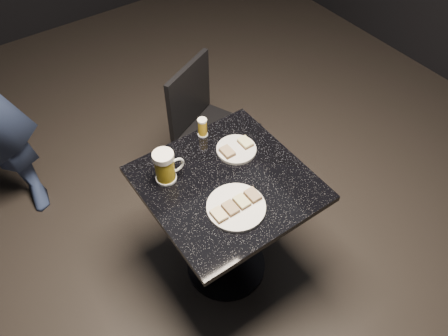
{
  "coord_description": "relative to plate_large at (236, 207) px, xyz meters",
  "views": [
    {
      "loc": [
        -0.72,
        -1.0,
        2.23
      ],
      "look_at": [
        0.0,
        0.02,
        0.82
      ],
      "focal_mm": 35.0,
      "sensor_mm": 36.0,
      "label": 1
    }
  ],
  "objects": [
    {
      "name": "beer_mug",
      "position": [
        -0.15,
        0.31,
        0.07
      ],
      "size": [
        0.13,
        0.09,
        0.16
      ],
      "color": "silver",
      "rests_on": "table"
    },
    {
      "name": "beer_tumbler",
      "position": [
        0.13,
        0.45,
        0.04
      ],
      "size": [
        0.05,
        0.05,
        0.1
      ],
      "color": "white",
      "rests_on": "table"
    },
    {
      "name": "plate_small",
      "position": [
        0.2,
        0.27,
        0.0
      ],
      "size": [
        0.19,
        0.19,
        0.01
      ],
      "primitive_type": "cylinder",
      "color": "silver",
      "rests_on": "table"
    },
    {
      "name": "canapes_on_plate_small",
      "position": [
        0.2,
        0.27,
        0.02
      ],
      "size": [
        0.16,
        0.07,
        0.02
      ],
      "color": "#4C3521",
      "rests_on": "plate_small"
    },
    {
      "name": "table",
      "position": [
        0.05,
        0.14,
        -0.25
      ],
      "size": [
        0.7,
        0.7,
        0.75
      ],
      "color": "black",
      "rests_on": "floor"
    },
    {
      "name": "plate_large",
      "position": [
        0.0,
        0.0,
        0.0
      ],
      "size": [
        0.25,
        0.25,
        0.01
      ],
      "primitive_type": "cylinder",
      "color": "white",
      "rests_on": "table"
    },
    {
      "name": "chair",
      "position": [
        0.33,
        0.73,
        -0.26
      ],
      "size": [
        0.51,
        0.51,
        0.86
      ],
      "color": "black",
      "rests_on": "floor"
    },
    {
      "name": "floor",
      "position": [
        0.05,
        0.14,
        -0.76
      ],
      "size": [
        6.0,
        6.0,
        0.0
      ],
      "primitive_type": "plane",
      "color": "black",
      "rests_on": "ground"
    },
    {
      "name": "canapes_on_plate_large",
      "position": [
        0.0,
        -0.0,
        0.02
      ],
      "size": [
        0.22,
        0.07,
        0.02
      ],
      "color": "#4C3521",
      "rests_on": "plate_large"
    }
  ]
}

